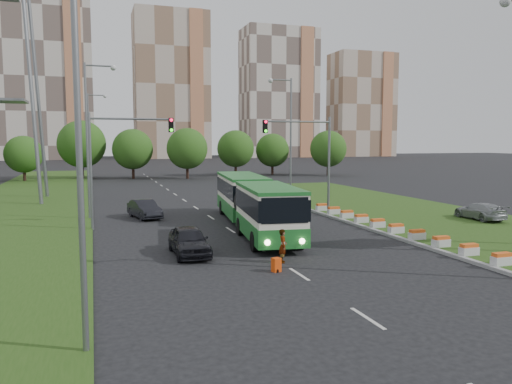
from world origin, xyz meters
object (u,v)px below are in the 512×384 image
object	(u,v)px
traffic_mast_left	(115,152)
car_left_near	(189,241)
car_median	(480,211)
car_left_far	(145,209)
pedestrian	(283,246)
shopping_trolley	(276,265)
articulated_bus	(251,202)
traffic_mast_median	(311,150)

from	to	relation	value
traffic_mast_left	car_left_near	xyz separation A→B (m)	(3.30, -9.56, -4.58)
car_median	car_left_far	bearing A→B (deg)	-19.95
pedestrian	traffic_mast_left	bearing A→B (deg)	49.75
car_left_far	pedestrian	distance (m)	17.67
car_left_near	car_left_far	xyz separation A→B (m)	(-0.99, 13.76, -0.05)
car_left_near	shopping_trolley	xyz separation A→B (m)	(3.24, -4.69, -0.45)
articulated_bus	traffic_mast_left	bearing A→B (deg)	170.34
shopping_trolley	car_median	bearing A→B (deg)	9.92
articulated_bus	car_median	xyz separation A→B (m)	(17.40, -2.62, -1.04)
car_left_near	shopping_trolley	distance (m)	5.72
traffic_mast_left	car_left_far	bearing A→B (deg)	61.17
traffic_mast_median	articulated_bus	world-z (taller)	traffic_mast_median
articulated_bus	shopping_trolley	world-z (taller)	articulated_bus
traffic_mast_left	car_median	xyz separation A→B (m)	(26.37, -5.31, -4.56)
articulated_bus	car_left_far	size ratio (longest dim) A/B	4.15
traffic_mast_median	car_median	bearing A→B (deg)	-29.38
car_left_near	car_left_far	world-z (taller)	car_left_near
articulated_bus	car_median	bearing A→B (deg)	-1.49
car_left_far	shopping_trolley	distance (m)	18.94
traffic_mast_median	car_left_near	bearing A→B (deg)	-138.30
articulated_bus	car_left_near	size ratio (longest dim) A/B	4.02
traffic_mast_left	shopping_trolley	bearing A→B (deg)	-65.37
pedestrian	shopping_trolley	world-z (taller)	pedestrian
articulated_bus	car_left_far	xyz separation A→B (m)	(-6.65, 6.89, -1.11)
traffic_mast_left	car_left_far	size ratio (longest dim) A/B	1.83
traffic_mast_median	traffic_mast_left	bearing A→B (deg)	-176.23
car_left_far	car_median	distance (m)	25.87
traffic_mast_median	shopping_trolley	size ratio (longest dim) A/B	12.18
car_left_near	car_left_far	distance (m)	13.80
car_left_near	pedestrian	bearing A→B (deg)	-36.97
traffic_mast_median	car_left_near	distance (m)	16.53
car_left_near	car_median	size ratio (longest dim) A/B	1.02
traffic_mast_left	car_left_far	world-z (taller)	traffic_mast_left
articulated_bus	pedestrian	world-z (taller)	articulated_bus
articulated_bus	pedestrian	distance (m)	10.16
traffic_mast_left	articulated_bus	world-z (taller)	traffic_mast_left
car_left_near	pedestrian	xyz separation A→B (m)	(4.17, -3.13, 0.08)
car_left_far	shopping_trolley	world-z (taller)	car_left_far
articulated_bus	car_left_far	distance (m)	9.64
pedestrian	shopping_trolley	bearing A→B (deg)	168.37
traffic_mast_median	pedestrian	xyz separation A→B (m)	(-7.69, -13.70, -4.50)
car_median	shopping_trolley	distance (m)	21.76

